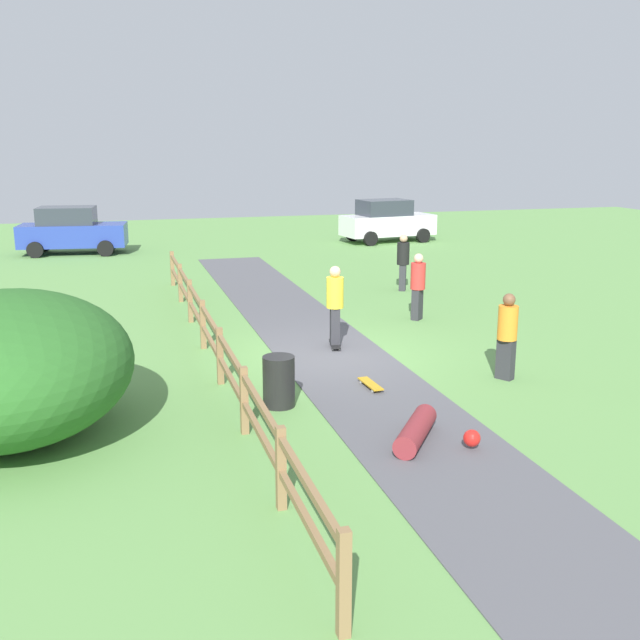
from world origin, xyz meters
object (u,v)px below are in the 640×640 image
(skater_fallen, at_px, (420,431))
(bystander_orange, at_px, (507,332))
(skater_riding, at_px, (335,302))
(parked_car_white, at_px, (387,221))
(bystander_red, at_px, (418,284))
(skateboard_loose, at_px, (370,384))
(bystander_black, at_px, (403,260))
(trash_bin, at_px, (279,381))
(bush_large, at_px, (7,366))
(parked_car_blue, at_px, (72,230))

(skater_fallen, height_order, bystander_orange, bystander_orange)
(skater_riding, distance_m, parked_car_white, 18.15)
(skater_riding, xyz_separation_m, bystander_orange, (2.53, -3.04, -0.11))
(bystander_orange, xyz_separation_m, bystander_red, (0.31, 5.03, 0.02))
(skateboard_loose, xyz_separation_m, bystander_black, (4.11, 8.56, 0.87))
(trash_bin, relative_size, skateboard_loose, 1.11)
(skater_riding, relative_size, skater_fallen, 1.31)
(bush_large, distance_m, parked_car_white, 24.30)
(bystander_orange, height_order, parked_car_blue, parked_car_blue)
(skater_fallen, xyz_separation_m, parked_car_white, (7.87, 22.04, 0.76))
(bush_large, xyz_separation_m, skater_fallen, (6.03, -2.10, -0.94))
(bystander_red, relative_size, bystander_black, 0.99)
(bush_large, distance_m, bystander_orange, 8.90)
(trash_bin, distance_m, bystander_black, 10.82)
(skateboard_loose, bearing_deg, bystander_red, 58.18)
(skater_riding, xyz_separation_m, parked_car_white, (7.54, 16.51, -0.08))
(bystander_black, bearing_deg, trash_bin, -123.53)
(bystander_orange, distance_m, parked_car_blue, 21.41)
(bystander_orange, xyz_separation_m, parked_car_white, (5.01, 19.55, 0.03))
(bystander_orange, bearing_deg, bush_large, -177.49)
(bystander_orange, distance_m, parked_car_white, 20.18)
(bush_large, relative_size, skater_fallen, 3.28)
(skater_riding, xyz_separation_m, parked_car_blue, (-6.17, 16.52, -0.08))
(trash_bin, xyz_separation_m, skater_riding, (2.03, 3.32, 0.59))
(bystander_orange, height_order, bystander_black, bystander_black)
(bush_large, distance_m, skater_fallen, 6.45)
(skateboard_loose, relative_size, bystander_red, 0.47)
(trash_bin, height_order, bystander_black, bystander_black)
(bush_large, relative_size, bystander_black, 2.65)
(trash_bin, relative_size, parked_car_blue, 0.21)
(skater_fallen, relative_size, bystander_orange, 0.83)
(skater_riding, relative_size, bystander_orange, 1.08)
(bush_large, relative_size, skateboard_loose, 5.68)
(bush_large, distance_m, skater_riding, 7.22)
(skater_riding, height_order, parked_car_blue, parked_car_blue)
(bystander_red, bearing_deg, trash_bin, -132.53)
(bystander_red, relative_size, parked_car_white, 0.39)
(bystander_red, bearing_deg, bush_large, -149.46)
(bush_large, distance_m, skateboard_loose, 6.29)
(trash_bin, height_order, bystander_orange, bystander_orange)
(skater_riding, bearing_deg, bystander_red, 35.12)
(skateboard_loose, bearing_deg, skater_fallen, -93.19)
(bush_large, relative_size, parked_car_blue, 1.05)
(bush_large, relative_size, parked_car_white, 1.05)
(parked_car_white, bearing_deg, skateboard_loose, -111.72)
(bush_large, relative_size, skater_riding, 2.51)
(bystander_black, bearing_deg, parked_car_white, 71.57)
(bush_large, bearing_deg, skater_riding, 28.35)
(bystander_red, xyz_separation_m, parked_car_white, (4.70, 14.52, 0.01))
(bystander_black, height_order, parked_car_white, parked_car_white)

